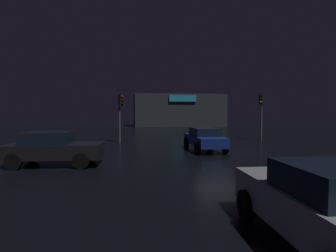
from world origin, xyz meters
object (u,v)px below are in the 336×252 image
(car_near, at_px, (53,148))
(traffic_signal_cross_left, at_px, (120,109))
(car_far, at_px, (204,138))
(car_crossing, at_px, (327,206))
(traffic_signal_main, at_px, (261,107))
(store_building, at_px, (178,110))

(car_near, bearing_deg, traffic_signal_cross_left, 72.39)
(traffic_signal_cross_left, xyz_separation_m, car_near, (-2.85, -9.00, -1.91))
(car_near, distance_m, car_far, 8.97)
(car_far, xyz_separation_m, car_crossing, (-1.45, -12.42, 0.02))
(traffic_signal_main, bearing_deg, traffic_signal_cross_left, -179.48)
(car_near, bearing_deg, store_building, 70.31)
(store_building, distance_m, car_near, 37.10)
(car_crossing, bearing_deg, car_near, 127.60)
(traffic_signal_main, relative_size, car_near, 0.94)
(store_building, relative_size, traffic_signal_cross_left, 4.06)
(store_building, xyz_separation_m, car_crossing, (-5.76, -43.62, -1.97))
(store_building, xyz_separation_m, traffic_signal_main, (2.35, -25.78, 0.08))
(traffic_signal_main, xyz_separation_m, car_crossing, (-8.10, -17.84, -2.04))
(traffic_signal_cross_left, distance_m, car_near, 9.63)
(traffic_signal_cross_left, bearing_deg, store_building, 69.60)
(traffic_signal_main, distance_m, car_crossing, 19.70)
(store_building, xyz_separation_m, car_far, (-4.30, -31.19, -1.99))
(car_far, relative_size, car_crossing, 1.03)
(traffic_signal_cross_left, bearing_deg, traffic_signal_main, 0.52)
(car_near, bearing_deg, car_crossing, -52.40)
(store_building, xyz_separation_m, car_near, (-12.48, -34.88, -1.96))
(car_near, bearing_deg, traffic_signal_main, 31.54)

